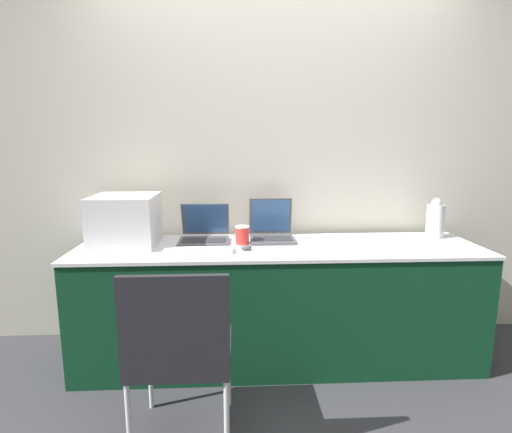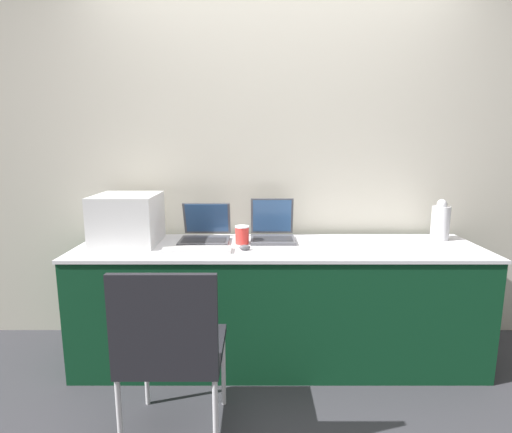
% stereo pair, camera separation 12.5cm
% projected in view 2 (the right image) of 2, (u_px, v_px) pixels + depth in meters
% --- Properties ---
extents(ground_plane, '(14.00, 14.00, 0.00)m').
position_uv_depth(ground_plane, '(280.00, 386.00, 2.31)').
color(ground_plane, '#333338').
extents(wall_back, '(8.00, 0.05, 2.60)m').
position_uv_depth(wall_back, '(276.00, 155.00, 2.79)').
color(wall_back, '#B7B2A3').
rests_on(wall_back, ground_plane).
extents(table, '(2.50, 0.64, 0.76)m').
position_uv_depth(table, '(278.00, 303.00, 2.55)').
color(table, '#0C381E').
rests_on(table, ground_plane).
extents(printer, '(0.38, 0.40, 0.31)m').
position_uv_depth(printer, '(128.00, 217.00, 2.52)').
color(printer, silver).
rests_on(printer, table).
extents(laptop_left, '(0.32, 0.32, 0.24)m').
position_uv_depth(laptop_left, '(206.00, 232.00, 2.61)').
color(laptop_left, '#4C4C51').
rests_on(laptop_left, table).
extents(laptop_right, '(0.29, 0.30, 0.26)m').
position_uv_depth(laptop_right, '(273.00, 231.00, 2.64)').
color(laptop_right, '#4C4C51').
rests_on(laptop_right, table).
extents(external_keyboard, '(0.40, 0.13, 0.02)m').
position_uv_depth(external_keyboard, '(197.00, 250.00, 2.35)').
color(external_keyboard, silver).
rests_on(external_keyboard, table).
extents(coffee_cup, '(0.09, 0.09, 0.12)m').
position_uv_depth(coffee_cup, '(242.00, 235.00, 2.52)').
color(coffee_cup, red).
rests_on(coffee_cup, table).
extents(mouse, '(0.07, 0.04, 0.03)m').
position_uv_depth(mouse, '(245.00, 247.00, 2.38)').
color(mouse, '#4C4C51').
rests_on(mouse, table).
extents(metal_pitcher, '(0.12, 0.12, 0.27)m').
position_uv_depth(metal_pitcher, '(441.00, 221.00, 2.63)').
color(metal_pitcher, silver).
rests_on(metal_pitcher, table).
extents(chair, '(0.45, 0.45, 0.87)m').
position_uv_depth(chair, '(171.00, 343.00, 1.78)').
color(chair, black).
rests_on(chair, ground_plane).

